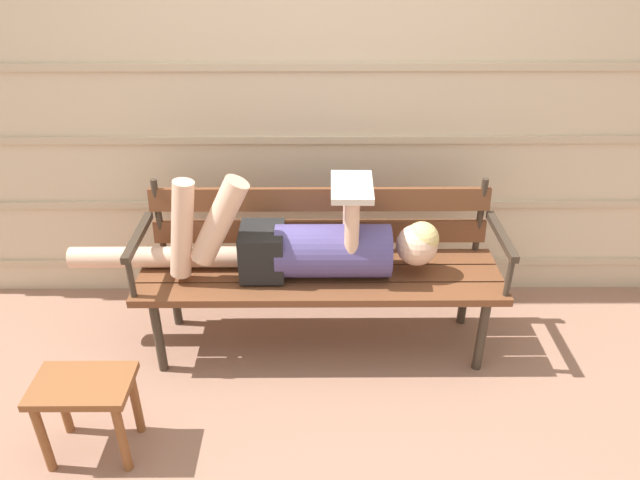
{
  "coord_description": "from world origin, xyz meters",
  "views": [
    {
      "loc": [
        -0.01,
        -2.13,
        1.94
      ],
      "look_at": [
        0.0,
        0.18,
        0.6
      ],
      "focal_mm": 33.16,
      "sensor_mm": 36.0,
      "label": 1
    }
  ],
  "objects": [
    {
      "name": "ground_plane",
      "position": [
        0.0,
        0.0,
        0.0
      ],
      "size": [
        12.0,
        12.0,
        0.0
      ],
      "primitive_type": "plane",
      "color": "#936B56"
    },
    {
      "name": "house_siding",
      "position": [
        0.0,
        0.7,
        1.26
      ],
      "size": [
        4.44,
        0.08,
        2.52
      ],
      "color": "beige",
      "rests_on": "ground"
    },
    {
      "name": "park_bench",
      "position": [
        0.0,
        0.25,
        0.46
      ],
      "size": [
        1.69,
        0.46,
        0.8
      ],
      "color": "brown",
      "rests_on": "ground"
    },
    {
      "name": "reclining_person",
      "position": [
        -0.09,
        0.18,
        0.58
      ],
      "size": [
        1.71,
        0.26,
        0.52
      ],
      "color": "#514784"
    },
    {
      "name": "footstool",
      "position": [
        -0.9,
        -0.47,
        0.28
      ],
      "size": [
        0.37,
        0.24,
        0.36
      ],
      "color": "brown",
      "rests_on": "ground"
    }
  ]
}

